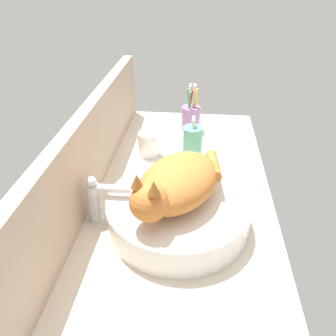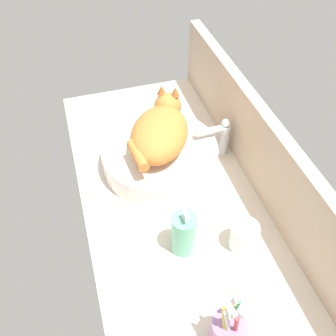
# 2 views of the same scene
# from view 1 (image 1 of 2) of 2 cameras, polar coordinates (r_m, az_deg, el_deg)

# --- Properties ---
(ground_plane) EXTENTS (1.19, 0.55, 0.04)m
(ground_plane) POSITION_cam_1_polar(r_m,az_deg,el_deg) (1.00, 1.76, -5.09)
(ground_plane) COLOR beige
(backsplash_panel) EXTENTS (1.19, 0.04, 0.25)m
(backsplash_panel) POSITION_cam_1_polar(r_m,az_deg,el_deg) (0.97, -13.54, 2.78)
(backsplash_panel) COLOR tan
(backsplash_panel) RESTS_ON ground_plane
(sink_basin) EXTENTS (0.37, 0.37, 0.08)m
(sink_basin) POSITION_cam_1_polar(r_m,az_deg,el_deg) (0.86, 1.75, -7.61)
(sink_basin) COLOR silver
(sink_basin) RESTS_ON ground_plane
(cat) EXTENTS (0.30, 0.27, 0.14)m
(cat) POSITION_cam_1_polar(r_m,az_deg,el_deg) (0.79, 1.37, -2.75)
(cat) COLOR #CC7533
(cat) RESTS_ON sink_basin
(faucet) EXTENTS (0.04, 0.12, 0.14)m
(faucet) POSITION_cam_1_polar(r_m,az_deg,el_deg) (0.87, -12.12, -5.04)
(faucet) COLOR silver
(faucet) RESTS_ON ground_plane
(soap_dispenser) EXTENTS (0.07, 0.07, 0.16)m
(soap_dispenser) POSITION_cam_1_polar(r_m,az_deg,el_deg) (1.10, 4.29, 4.00)
(soap_dispenser) COLOR #60B793
(soap_dispenser) RESTS_ON ground_plane
(toothbrush_cup) EXTENTS (0.08, 0.08, 0.19)m
(toothbrush_cup) POSITION_cam_1_polar(r_m,az_deg,el_deg) (1.34, 4.00, 8.86)
(toothbrush_cup) COLOR #996BA8
(toothbrush_cup) RESTS_ON ground_plane
(water_glass) EXTENTS (0.07, 0.07, 0.08)m
(water_glass) POSITION_cam_1_polar(r_m,az_deg,el_deg) (1.16, -3.39, 4.00)
(water_glass) COLOR white
(water_glass) RESTS_ON ground_plane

